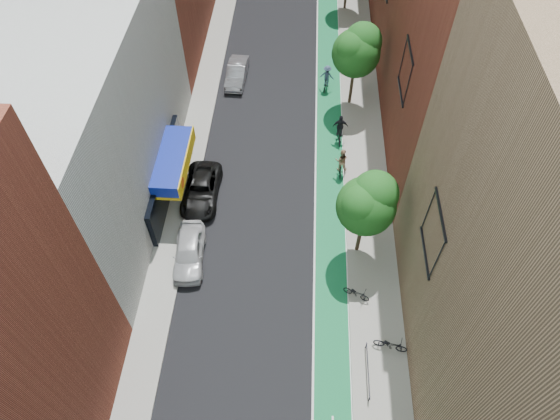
# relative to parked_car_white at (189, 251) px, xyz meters

# --- Properties ---
(ground) EXTENTS (160.00, 160.00, 0.00)m
(ground) POSITION_rel_parked_car_white_xyz_m (4.59, -8.87, -0.75)
(ground) COLOR black
(ground) RESTS_ON ground
(bike_lane) EXTENTS (2.00, 68.00, 0.01)m
(bike_lane) POSITION_rel_parked_car_white_xyz_m (8.59, 17.13, -0.74)
(bike_lane) COLOR #126949
(bike_lane) RESTS_ON ground
(sidewalk_left) EXTENTS (2.00, 68.00, 0.15)m
(sidewalk_left) POSITION_rel_parked_car_white_xyz_m (-1.41, 17.13, -0.67)
(sidewalk_left) COLOR gray
(sidewalk_left) RESTS_ON ground
(sidewalk_right) EXTENTS (3.00, 68.00, 0.15)m
(sidewalk_right) POSITION_rel_parked_car_white_xyz_m (11.09, 17.13, -0.67)
(sidewalk_right) COLOR gray
(sidewalk_right) RESTS_ON ground
(building_left_white) EXTENTS (8.00, 20.00, 12.00)m
(building_left_white) POSITION_rel_parked_car_white_xyz_m (-6.41, 5.13, 5.25)
(building_left_white) COLOR silver
(building_left_white) RESTS_ON ground
(tree_near) EXTENTS (3.40, 3.36, 6.42)m
(tree_near) POSITION_rel_parked_car_white_xyz_m (10.23, 1.15, 3.91)
(tree_near) COLOR #332619
(tree_near) RESTS_ON ground
(tree_mid) EXTENTS (3.55, 3.53, 6.74)m
(tree_mid) POSITION_rel_parked_car_white_xyz_m (10.23, 15.15, 4.14)
(tree_mid) COLOR #332619
(tree_mid) RESTS_ON ground
(parked_car_white) EXTENTS (2.09, 4.50, 1.49)m
(parked_car_white) POSITION_rel_parked_car_white_xyz_m (0.00, 0.00, 0.00)
(parked_car_white) COLOR silver
(parked_car_white) RESTS_ON ground
(parked_car_black) EXTENTS (2.31, 4.94, 1.37)m
(parked_car_black) POSITION_rel_parked_car_white_xyz_m (-0.01, 4.94, -0.06)
(parked_car_black) COLOR black
(parked_car_black) RESTS_ON ground
(parked_car_silver) EXTENTS (1.69, 4.32, 1.40)m
(parked_car_silver) POSITION_rel_parked_car_white_xyz_m (1.00, 17.63, -0.05)
(parked_car_silver) COLOR #93949B
(parked_car_silver) RESTS_ON ground
(cyclist_lane_near) EXTENTS (0.91, 1.56, 2.18)m
(cyclist_lane_near) POSITION_rel_parked_car_white_xyz_m (9.29, 7.57, 0.23)
(cyclist_lane_near) COLOR black
(cyclist_lane_near) RESTS_ON ground
(cyclist_lane_mid) EXTENTS (1.09, 1.86, 2.21)m
(cyclist_lane_mid) POSITION_rel_parked_car_white_xyz_m (9.29, 10.93, 0.09)
(cyclist_lane_mid) COLOR black
(cyclist_lane_mid) RESTS_ON ground
(cyclist_lane_far) EXTENTS (1.24, 1.72, 2.08)m
(cyclist_lane_far) POSITION_rel_parked_car_white_xyz_m (8.36, 16.95, 0.19)
(cyclist_lane_far) COLOR black
(cyclist_lane_far) RESTS_ON ground
(parked_bike_near) EXTENTS (1.92, 1.03, 0.96)m
(parked_bike_near) POSITION_rel_parked_car_white_xyz_m (11.66, -5.22, -0.12)
(parked_bike_near) COLOR black
(parked_bike_near) RESTS_ON sidewalk_right
(parked_bike_far) EXTENTS (1.68, 1.17, 0.84)m
(parked_bike_far) POSITION_rel_parked_car_white_xyz_m (9.99, -2.20, -0.18)
(parked_bike_far) COLOR black
(parked_bike_far) RESTS_ON sidewalk_right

